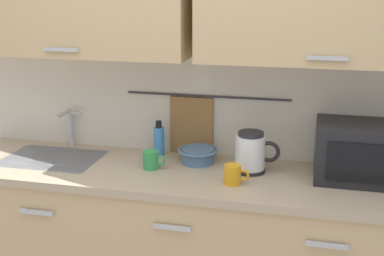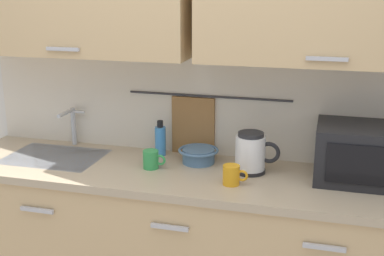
{
  "view_description": "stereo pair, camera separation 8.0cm",
  "coord_description": "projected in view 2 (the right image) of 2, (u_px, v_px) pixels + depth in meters",
  "views": [
    {
      "loc": [
        0.58,
        -2.03,
        1.82
      ],
      "look_at": [
        0.01,
        0.33,
        1.12
      ],
      "focal_mm": 47.32,
      "sensor_mm": 36.0,
      "label": 1
    },
    {
      "loc": [
        0.66,
        -2.01,
        1.82
      ],
      "look_at": [
        0.01,
        0.33,
        1.12
      ],
      "focal_mm": 47.32,
      "sensor_mm": 36.0,
      "label": 2
    }
  ],
  "objects": [
    {
      "name": "dish_soap_bottle",
      "position": [
        160.0,
        140.0,
        2.78
      ],
      "size": [
        0.06,
        0.06,
        0.2
      ],
      "color": "#3F8CD8",
      "rests_on": "counter_unit"
    },
    {
      "name": "mug_near_sink",
      "position": [
        151.0,
        159.0,
        2.59
      ],
      "size": [
        0.12,
        0.08,
        0.09
      ],
      "color": "green",
      "rests_on": "counter_unit"
    },
    {
      "name": "microwave",
      "position": [
        365.0,
        154.0,
        2.4
      ],
      "size": [
        0.46,
        0.35,
        0.27
      ],
      "color": "black",
      "rests_on": "counter_unit"
    },
    {
      "name": "back_wall_assembly",
      "position": [
        200.0,
        43.0,
        2.6
      ],
      "size": [
        3.7,
        0.41,
        2.5
      ],
      "color": "silver",
      "rests_on": "ground"
    },
    {
      "name": "counter_unit",
      "position": [
        187.0,
        249.0,
        2.68
      ],
      "size": [
        2.53,
        0.64,
        0.9
      ],
      "color": "tan",
      "rests_on": "ground"
    },
    {
      "name": "mixing_bowl",
      "position": [
        198.0,
        155.0,
        2.67
      ],
      "size": [
        0.21,
        0.21,
        0.08
      ],
      "color": "#4C7093",
      "rests_on": "counter_unit"
    },
    {
      "name": "sink_faucet",
      "position": [
        72.0,
        122.0,
        2.93
      ],
      "size": [
        0.09,
        0.17,
        0.22
      ],
      "color": "#B2B5BA",
      "rests_on": "counter_unit"
    },
    {
      "name": "electric_kettle",
      "position": [
        251.0,
        153.0,
        2.52
      ],
      "size": [
        0.23,
        0.16,
        0.21
      ],
      "color": "black",
      "rests_on": "counter_unit"
    },
    {
      "name": "mug_by_kettle",
      "position": [
        232.0,
        175.0,
        2.38
      ],
      "size": [
        0.12,
        0.08,
        0.09
      ],
      "color": "orange",
      "rests_on": "counter_unit"
    }
  ]
}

